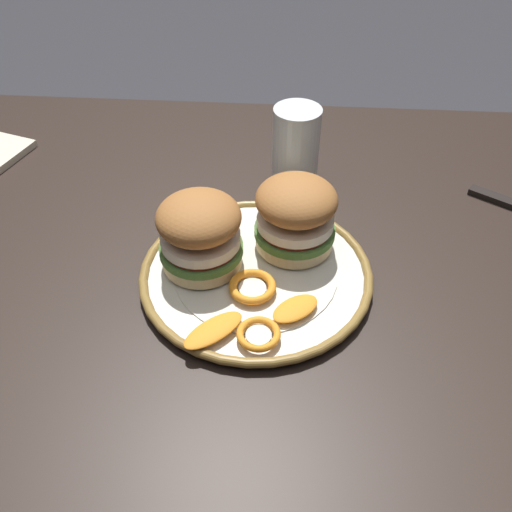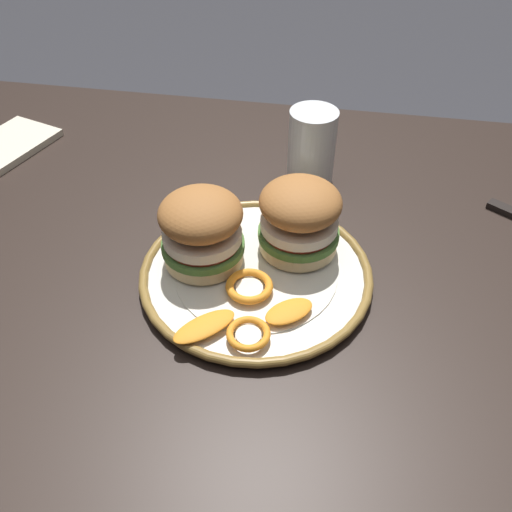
# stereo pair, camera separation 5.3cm
# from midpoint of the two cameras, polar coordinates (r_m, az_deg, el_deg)

# --- Properties ---
(ground_plane) EXTENTS (8.00, 8.00, 0.00)m
(ground_plane) POSITION_cam_midpoint_polar(r_m,az_deg,el_deg) (1.39, -3.74, -24.34)
(ground_plane) COLOR #333338
(dining_table) EXTENTS (1.34, 0.92, 0.77)m
(dining_table) POSITION_cam_midpoint_polar(r_m,az_deg,el_deg) (0.82, -5.79, -5.48)
(dining_table) COLOR black
(dining_table) RESTS_ON ground
(dinner_plate) EXTENTS (0.30, 0.30, 0.02)m
(dinner_plate) POSITION_cam_midpoint_polar(r_m,az_deg,el_deg) (0.71, -2.13, -1.90)
(dinner_plate) COLOR silver
(dinner_plate) RESTS_ON dining_table
(sandwich_half_left) EXTENTS (0.14, 0.14, 0.10)m
(sandwich_half_left) POSITION_cam_midpoint_polar(r_m,az_deg,el_deg) (0.69, -8.09, 2.43)
(sandwich_half_left) COLOR beige
(sandwich_half_left) RESTS_ON dinner_plate
(sandwich_half_right) EXTENTS (0.11, 0.11, 0.10)m
(sandwich_half_right) POSITION_cam_midpoint_polar(r_m,az_deg,el_deg) (0.71, 2.05, 4.33)
(sandwich_half_right) COLOR beige
(sandwich_half_right) RESTS_ON dinner_plate
(orange_peel_curled) EXTENTS (0.08, 0.08, 0.01)m
(orange_peel_curled) POSITION_cam_midpoint_polar(r_m,az_deg,el_deg) (0.68, -2.62, -3.31)
(orange_peel_curled) COLOR orange
(orange_peel_curled) RESTS_ON dinner_plate
(orange_peel_strip_long) EXTENTS (0.07, 0.07, 0.01)m
(orange_peel_strip_long) POSITION_cam_midpoint_polar(r_m,az_deg,el_deg) (0.65, 1.82, -5.60)
(orange_peel_strip_long) COLOR orange
(orange_peel_strip_long) RESTS_ON dinner_plate
(orange_peel_strip_short) EXTENTS (0.08, 0.08, 0.01)m
(orange_peel_strip_short) POSITION_cam_midpoint_polar(r_m,az_deg,el_deg) (0.63, -6.90, -7.80)
(orange_peel_strip_short) COLOR orange
(orange_peel_strip_short) RESTS_ON dinner_plate
(orange_peel_small_curl) EXTENTS (0.06, 0.06, 0.01)m
(orange_peel_small_curl) POSITION_cam_midpoint_polar(r_m,az_deg,el_deg) (0.63, -2.17, -8.27)
(orange_peel_small_curl) COLOR orange
(orange_peel_small_curl) RESTS_ON dinner_plate
(drinking_glass) EXTENTS (0.07, 0.07, 0.12)m
(drinking_glass) POSITION_cam_midpoint_polar(r_m,az_deg,el_deg) (0.87, 2.43, 11.15)
(drinking_glass) COLOR white
(drinking_glass) RESTS_ON dining_table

